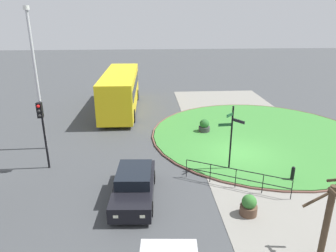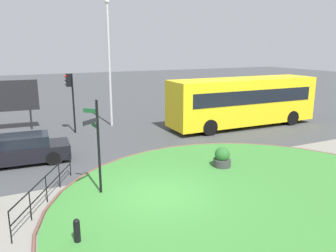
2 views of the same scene
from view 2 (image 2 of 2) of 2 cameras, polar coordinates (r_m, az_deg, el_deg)
The scene contains 13 objects.
ground at distance 12.25m, azimuth -1.60°, elevation -12.18°, with size 120.00×120.00×0.00m, color #3D3F42.
sidewalk_paving at distance 10.85m, azimuth 2.34°, elevation -15.72°, with size 32.00×8.51×0.02m, color gray.
grass_island at distance 12.05m, azimuth 16.29°, elevation -12.95°, with size 14.50×14.50×0.10m, color #387A33.
grass_kerb_ring at distance 12.05m, azimuth 16.29°, elevation -12.93°, with size 14.81×14.81×0.11m, color brown.
signpost_directional at distance 12.02m, azimuth -12.08°, elevation -2.55°, with size 0.65×1.18×3.54m.
bollard_foreground at distance 9.81m, azimuth -15.33°, elevation -17.03°, with size 0.18×0.18×0.78m.
railing_grass_edge at distance 12.35m, azimuth -20.17°, elevation -9.55°, with size 2.39×4.43×0.99m.
bus_yellow at distance 23.01m, azimuth 12.73°, elevation 4.23°, with size 10.44×2.82×3.24m.
car_near_lane at distance 16.83m, azimuth -23.67°, elevation -3.79°, with size 4.34×1.97×1.34m.
traffic_light_near at distance 21.32m, azimuth -16.41°, elevation 5.96°, with size 0.49×0.27×3.70m.
lamppost_tall at distance 22.70m, azimuth -10.04°, elevation 11.06°, with size 0.32×0.32×8.27m.
billboard_left at distance 23.38m, azimuth -26.71°, elevation 4.43°, with size 4.40×0.42×3.24m.
planter_near_signpost at distance 15.01m, azimuth 9.25°, elevation -5.59°, with size 0.78×0.78×0.98m.
Camera 2 is at (-4.51, -10.08, 5.30)m, focal length 35.57 mm.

